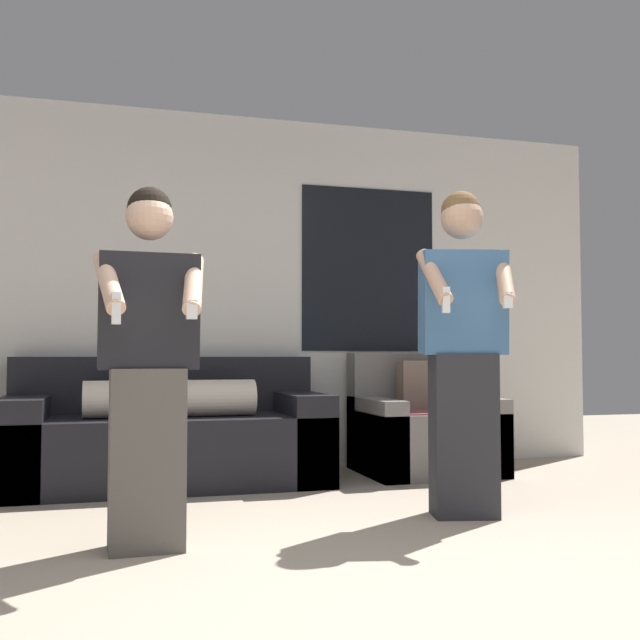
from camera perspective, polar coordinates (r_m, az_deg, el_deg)
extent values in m
plane|color=tan|center=(2.68, 2.60, -21.43)|extent=(14.00, 14.00, 0.00)
cube|color=silver|center=(5.72, -7.73, 2.19)|extent=(6.30, 0.06, 2.70)
cube|color=black|center=(5.99, 3.73, 3.87)|extent=(1.10, 0.01, 1.30)
cube|color=black|center=(5.15, -11.44, -9.72)|extent=(2.09, 0.93, 0.46)
cube|color=black|center=(5.47, -11.68, -4.82)|extent=(2.09, 0.22, 0.39)
cube|color=black|center=(5.15, -21.63, -8.79)|extent=(0.28, 0.93, 0.60)
cube|color=black|center=(5.29, -1.50, -8.82)|extent=(0.28, 0.93, 0.60)
cylinder|color=beige|center=(5.00, -11.29, -5.89)|extent=(1.10, 0.24, 0.24)
cube|color=slate|center=(5.61, 8.10, -9.20)|extent=(0.96, 0.83, 0.45)
cube|color=slate|center=(5.87, 6.82, -4.61)|extent=(0.96, 0.20, 0.43)
cube|color=slate|center=(5.46, 4.31, -8.87)|extent=(0.18, 0.83, 0.55)
cube|color=slate|center=(5.78, 11.68, -8.49)|extent=(0.18, 0.83, 0.55)
cube|color=#994C51|center=(5.55, 8.26, -6.85)|extent=(0.82, 0.66, 0.01)
cube|color=#7A6656|center=(5.64, 7.82, -4.90)|extent=(0.36, 0.14, 0.36)
cube|color=#56514C|center=(3.48, -13.06, -10.24)|extent=(0.33, 0.25, 0.80)
cube|color=black|center=(3.45, -12.93, 0.66)|extent=(0.44, 0.26, 0.52)
sphere|color=#DBAD8E|center=(3.49, -12.85, 7.67)|extent=(0.21, 0.21, 0.21)
sphere|color=black|center=(3.51, -12.85, 8.23)|extent=(0.20, 0.20, 0.20)
cylinder|color=#DBAD8E|center=(3.30, -15.81, 2.85)|extent=(0.15, 0.36, 0.31)
cube|color=white|center=(3.14, -15.26, 0.87)|extent=(0.04, 0.04, 0.13)
cylinder|color=#DBAD8E|center=(3.33, -9.62, 2.73)|extent=(0.13, 0.36, 0.31)
cube|color=white|center=(3.17, -9.75, 0.79)|extent=(0.05, 0.04, 0.08)
cube|color=#28282D|center=(4.15, 10.87, -8.57)|extent=(0.38, 0.31, 0.87)
cube|color=#3D6693|center=(4.13, 10.80, 1.31)|extent=(0.49, 0.34, 0.57)
sphere|color=tan|center=(4.18, 10.76, 7.64)|extent=(0.23, 0.23, 0.23)
sphere|color=brown|center=(4.20, 10.69, 8.16)|extent=(0.22, 0.22, 0.22)
cylinder|color=tan|center=(3.96, 8.69, 3.29)|extent=(0.09, 0.36, 0.33)
cube|color=white|center=(3.80, 9.57, 1.52)|extent=(0.04, 0.04, 0.13)
cylinder|color=tan|center=(4.05, 13.84, 3.20)|extent=(0.22, 0.36, 0.33)
cube|color=white|center=(3.88, 14.10, 1.47)|extent=(0.05, 0.04, 0.08)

